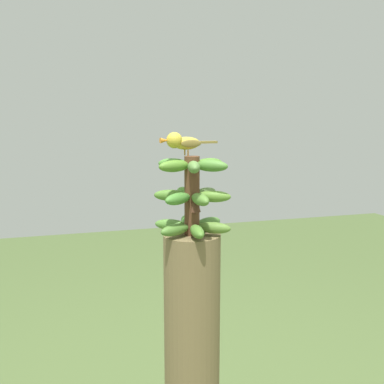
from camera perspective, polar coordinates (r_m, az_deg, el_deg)
banana_tree at (r=1.81m, az=0.00°, el=-20.14°), size 0.21×0.21×0.95m
banana_bunch at (r=1.60m, az=0.01°, el=-0.51°), size 0.29×0.27×0.28m
perched_bird at (r=1.60m, az=-1.27°, el=6.30°), size 0.07×0.22×0.08m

